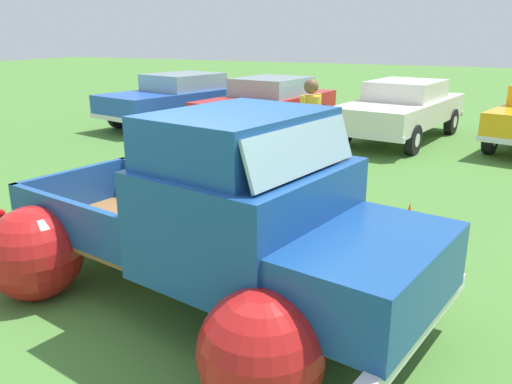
# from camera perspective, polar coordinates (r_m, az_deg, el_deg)

# --- Properties ---
(ground_plane) EXTENTS (80.00, 80.00, 0.00)m
(ground_plane) POSITION_cam_1_polar(r_m,az_deg,el_deg) (5.42, -6.37, -11.23)
(ground_plane) COLOR #477A33
(vintage_pickup_truck) EXTENTS (4.90, 3.43, 1.96)m
(vintage_pickup_truck) POSITION_cam_1_polar(r_m,az_deg,el_deg) (4.86, -3.29, -4.72)
(vintage_pickup_truck) COLOR black
(vintage_pickup_truck) RESTS_ON ground
(show_car_0) EXTENTS (2.92, 5.01, 1.43)m
(show_car_0) POSITION_cam_1_polar(r_m,az_deg,el_deg) (15.31, -8.30, 10.28)
(show_car_0) COLOR black
(show_car_0) RESTS_ON ground
(show_car_1) EXTENTS (2.43, 4.69, 1.43)m
(show_car_1) POSITION_cam_1_polar(r_m,az_deg,el_deg) (13.79, 1.42, 9.70)
(show_car_1) COLOR black
(show_car_1) RESTS_ON ground
(show_car_2) EXTENTS (2.57, 4.84, 1.43)m
(show_car_2) POSITION_cam_1_polar(r_m,az_deg,el_deg) (13.41, 15.73, 8.87)
(show_car_2) COLOR black
(show_car_2) RESTS_ON ground
(spectator_0) EXTENTS (0.42, 0.53, 1.84)m
(spectator_0) POSITION_cam_1_polar(r_m,az_deg,el_deg) (8.76, 5.93, 7.15)
(spectator_0) COLOR gray
(spectator_0) RESTS_ON ground
(lane_cone_1) EXTENTS (0.36, 0.36, 0.63)m
(lane_cone_1) POSITION_cam_1_polar(r_m,az_deg,el_deg) (6.52, 16.30, -3.81)
(lane_cone_1) COLOR black
(lane_cone_1) RESTS_ON ground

